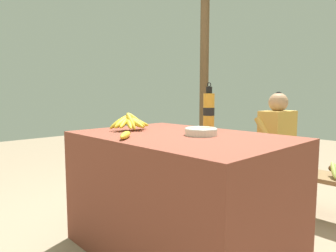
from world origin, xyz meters
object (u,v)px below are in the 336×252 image
(water_bottle, at_px, (209,111))
(banana_bunch_green, at_px, (336,169))
(wooden_bench, at_px, (278,173))
(serving_bowl, at_px, (201,131))
(banana_bunch_ripe, at_px, (130,122))
(loose_banana_front, at_px, (125,135))
(support_post_near, at_px, (204,84))
(seated_vendor, at_px, (272,143))

(water_bottle, relative_size, banana_bunch_green, 1.18)
(water_bottle, xyz_separation_m, wooden_bench, (0.15, 0.86, -0.61))
(banana_bunch_green, bearing_deg, serving_bowl, -111.82)
(banana_bunch_ripe, distance_m, loose_banana_front, 0.41)
(loose_banana_front, relative_size, support_post_near, 0.08)
(banana_bunch_ripe, relative_size, water_bottle, 0.96)
(banana_bunch_ripe, xyz_separation_m, banana_bunch_green, (0.99, 1.32, -0.41))
(banana_bunch_ripe, xyz_separation_m, serving_bowl, (0.53, 0.17, -0.04))
(support_post_near, bearing_deg, seated_vendor, -18.06)
(seated_vendor, relative_size, support_post_near, 0.46)
(banana_bunch_ripe, height_order, water_bottle, water_bottle)
(wooden_bench, relative_size, banana_bunch_green, 5.49)
(wooden_bench, bearing_deg, support_post_near, 164.03)
(seated_vendor, bearing_deg, banana_bunch_ripe, 74.77)
(loose_banana_front, xyz_separation_m, support_post_near, (-0.98, 1.92, 0.37))
(seated_vendor, height_order, support_post_near, support_post_near)
(water_bottle, height_order, support_post_near, support_post_near)
(serving_bowl, height_order, loose_banana_front, serving_bowl)
(water_bottle, bearing_deg, support_post_near, 130.76)
(serving_bowl, bearing_deg, support_post_near, 128.93)
(seated_vendor, distance_m, support_post_near, 1.31)
(banana_bunch_ripe, relative_size, wooden_bench, 0.20)
(seated_vendor, height_order, banana_bunch_green, seated_vendor)
(serving_bowl, height_order, water_bottle, water_bottle)
(loose_banana_front, relative_size, seated_vendor, 0.17)
(serving_bowl, bearing_deg, wooden_bench, 91.13)
(banana_bunch_ripe, xyz_separation_m, loose_banana_front, (0.31, -0.26, -0.04))
(seated_vendor, xyz_separation_m, support_post_near, (-1.12, 0.37, 0.57))
(serving_bowl, height_order, seated_vendor, seated_vendor)
(serving_bowl, bearing_deg, banana_bunch_green, 68.18)
(serving_bowl, xyz_separation_m, banana_bunch_green, (0.46, 1.15, -0.37))
(support_post_near, bearing_deg, banana_bunch_green, -11.47)
(wooden_bench, height_order, seated_vendor, seated_vendor)
(banana_bunch_ripe, bearing_deg, support_post_near, 112.14)
(seated_vendor, bearing_deg, wooden_bench, -148.27)
(banana_bunch_green, height_order, support_post_near, support_post_near)
(serving_bowl, bearing_deg, loose_banana_front, -117.17)
(serving_bowl, bearing_deg, banana_bunch_ripe, -162.25)
(water_bottle, distance_m, wooden_bench, 1.06)
(banana_bunch_ripe, height_order, serving_bowl, banana_bunch_ripe)
(loose_banana_front, bearing_deg, banana_bunch_ripe, 139.26)
(water_bottle, xyz_separation_m, banana_bunch_green, (0.63, 0.86, -0.48))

